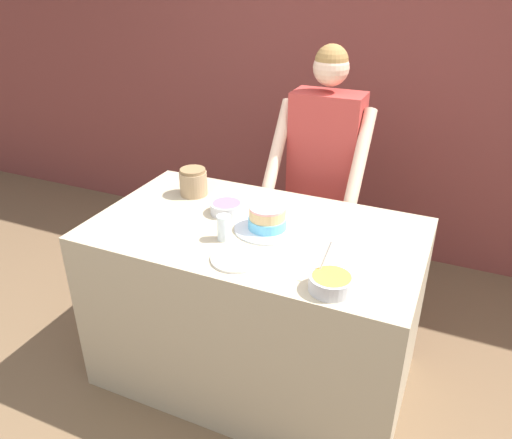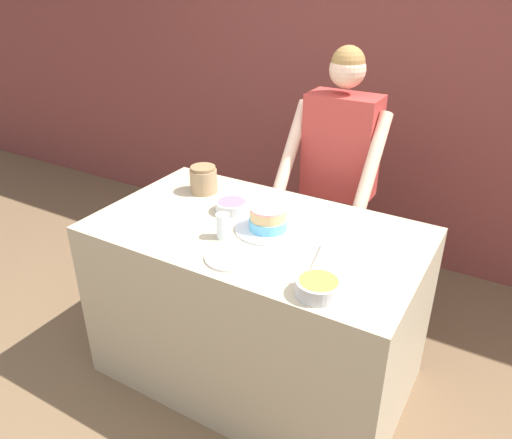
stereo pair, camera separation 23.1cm
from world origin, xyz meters
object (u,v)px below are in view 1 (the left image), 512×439
person_baker (324,161)px  cake (267,220)px  drinking_glass (224,228)px  frosting_bowl_purple (227,207)px  stoneware_jar (193,182)px  frosting_bowl_orange (331,282)px  ceramic_plate (237,259)px

person_baker → cake: 0.79m
drinking_glass → cake: bearing=49.5°
cake → drinking_glass: drinking_glass is taller
person_baker → frosting_bowl_purple: size_ratio=9.99×
person_baker → frosting_bowl_purple: 0.77m
drinking_glass → stoneware_jar: bearing=135.2°
stoneware_jar → drinking_glass: bearing=-44.8°
frosting_bowl_orange → ceramic_plate: 0.43m
frosting_bowl_orange → frosting_bowl_purple: 0.80m
stoneware_jar → ceramic_plate: bearing=-45.2°
cake → drinking_glass: (-0.14, -0.17, 0.01)m
frosting_bowl_orange → ceramic_plate: size_ratio=0.79×
frosting_bowl_orange → person_baker: bearing=108.4°
person_baker → stoneware_jar: bearing=-134.2°
frosting_bowl_orange → drinking_glass: 0.59m
person_baker → drinking_glass: (-0.18, -0.95, -0.02)m
cake → stoneware_jar: bearing=158.3°
drinking_glass → person_baker: bearing=79.2°
ceramic_plate → stoneware_jar: bearing=134.8°
stoneware_jar → frosting_bowl_purple: bearing=-25.9°
frosting_bowl_purple → drinking_glass: drinking_glass is taller
person_baker → drinking_glass: size_ratio=13.78×
cake → ceramic_plate: bearing=-92.4°
person_baker → cake: (-0.04, -0.79, -0.03)m
drinking_glass → stoneware_jar: size_ratio=0.81×
ceramic_plate → frosting_bowl_purple: bearing=122.4°
person_baker → ceramic_plate: person_baker is taller
cake → ceramic_plate: (-0.01, -0.31, -0.04)m
person_baker → frosting_bowl_orange: size_ratio=9.34×
frosting_bowl_purple → stoneware_jar: stoneware_jar is taller
person_baker → frosting_bowl_orange: 1.20m
person_baker → frosting_bowl_orange: (0.38, -1.14, -0.05)m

